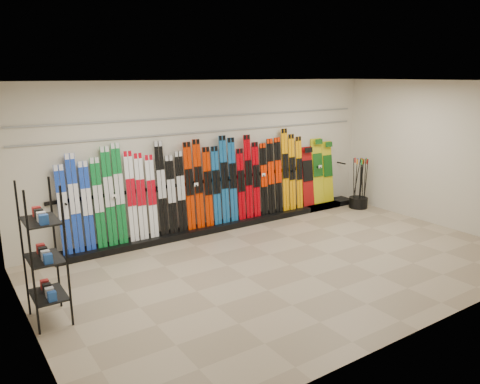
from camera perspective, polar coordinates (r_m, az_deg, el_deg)
floor at (r=7.98m, az=6.12°, el=-8.81°), size 8.00×8.00×0.00m
back_wall at (r=9.54m, az=-3.33°, el=4.44°), size 8.00×0.00×8.00m
left_wall at (r=5.87m, az=-25.01°, el=-3.03°), size 0.00×5.00×5.00m
right_wall at (r=10.53m, az=23.35°, el=4.22°), size 0.00×5.00×5.00m
ceiling at (r=7.36m, az=6.74°, el=13.25°), size 8.00×8.00×0.00m
ski_rack_base at (r=9.81m, az=-1.42°, el=-3.93°), size 8.00×0.40×0.12m
skis at (r=9.27m, az=-5.00°, el=0.66°), size 5.37×0.18×1.83m
snowboards at (r=11.19m, az=9.42°, el=2.29°), size 0.96×0.24×1.53m
accessory_rack at (r=6.41m, az=-22.77°, el=-6.96°), size 0.40×0.60×1.83m
pole_bin at (r=11.55m, az=14.21°, el=-1.25°), size 0.44×0.44×0.25m
ski_poles at (r=11.42m, az=14.44°, el=1.06°), size 0.39×0.35×1.18m
slatwall_rail_0 at (r=9.45m, az=-3.31°, el=7.41°), size 7.60×0.02×0.03m
slatwall_rail_1 at (r=9.42m, az=-3.34°, el=9.22°), size 7.60×0.02×0.03m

